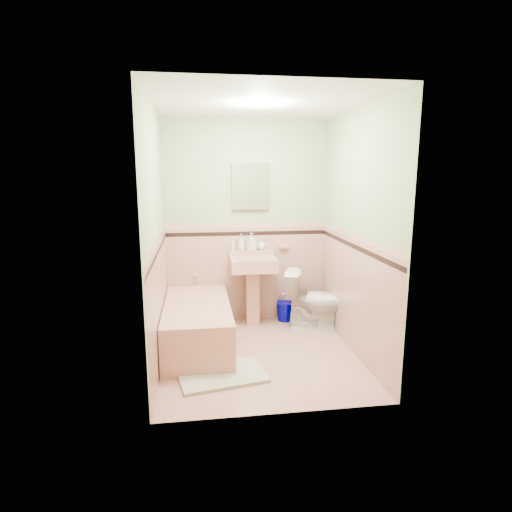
{
  "coord_description": "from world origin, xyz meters",
  "views": [
    {
      "loc": [
        -0.61,
        -4.05,
        1.87
      ],
      "look_at": [
        0.0,
        0.25,
        1.0
      ],
      "focal_mm": 29.57,
      "sensor_mm": 36.0,
      "label": 1
    }
  ],
  "objects": [
    {
      "name": "wall_front",
      "position": [
        0.0,
        -1.1,
        1.25
      ],
      "size": [
        2.5,
        0.0,
        2.5
      ],
      "primitive_type": "plane",
      "rotation": [
        -1.57,
        0.0,
        0.0
      ],
      "color": "beige",
      "rests_on": "ground"
    },
    {
      "name": "accent_right",
      "position": [
        0.98,
        0.0,
        1.12
      ],
      "size": [
        0.0,
        2.2,
        2.2
      ],
      "primitive_type": "plane",
      "rotation": [
        1.57,
        0.0,
        -1.57
      ],
      "color": "black",
      "rests_on": "ground"
    },
    {
      "name": "toilet",
      "position": [
        0.77,
        0.67,
        0.36
      ],
      "size": [
        0.79,
        0.6,
        0.71
      ],
      "primitive_type": "imported",
      "rotation": [
        0.0,
        0.0,
        1.24
      ],
      "color": "white",
      "rests_on": "floor"
    },
    {
      "name": "bathtub",
      "position": [
        -0.63,
        0.33,
        0.23
      ],
      "size": [
        0.7,
        1.5,
        0.45
      ],
      "primitive_type": "cube",
      "color": "tan",
      "rests_on": "floor"
    },
    {
      "name": "wainscot_back",
      "position": [
        0.0,
        1.09,
        0.6
      ],
      "size": [
        2.0,
        0.0,
        2.0
      ],
      "primitive_type": "plane",
      "rotation": [
        1.57,
        0.0,
        0.0
      ],
      "color": "tan",
      "rests_on": "ground"
    },
    {
      "name": "sink_faucet",
      "position": [
        0.05,
        1.0,
        0.95
      ],
      "size": [
        0.02,
        0.02,
        0.1
      ],
      "primitive_type": "cylinder",
      "color": "silver",
      "rests_on": "sink"
    },
    {
      "name": "wall_right",
      "position": [
        1.0,
        0.0,
        1.25
      ],
      "size": [
        0.0,
        2.5,
        2.5
      ],
      "primitive_type": "plane",
      "rotation": [
        1.57,
        0.0,
        -1.57
      ],
      "color": "beige",
      "rests_on": "ground"
    },
    {
      "name": "accent_front",
      "position": [
        0.0,
        -1.08,
        1.12
      ],
      "size": [
        2.0,
        0.0,
        2.0
      ],
      "primitive_type": "plane",
      "rotation": [
        -1.57,
        0.0,
        0.0
      ],
      "color": "black",
      "rests_on": "ground"
    },
    {
      "name": "cap_left",
      "position": [
        -0.98,
        0.0,
        1.22
      ],
      "size": [
        0.0,
        2.2,
        2.2
      ],
      "primitive_type": "plane",
      "rotation": [
        1.57,
        0.0,
        1.57
      ],
      "color": "tan",
      "rests_on": "ground"
    },
    {
      "name": "wainscot_front",
      "position": [
        0.0,
        -1.09,
        0.6
      ],
      "size": [
        2.0,
        0.0,
        2.0
      ],
      "primitive_type": "plane",
      "rotation": [
        -1.57,
        0.0,
        0.0
      ],
      "color": "tan",
      "rests_on": "ground"
    },
    {
      "name": "wall_back",
      "position": [
        0.0,
        1.1,
        1.25
      ],
      "size": [
        2.5,
        0.0,
        2.5
      ],
      "primitive_type": "plane",
      "rotation": [
        1.57,
        0.0,
        0.0
      ],
      "color": "beige",
      "rests_on": "ground"
    },
    {
      "name": "medicine_cabinet",
      "position": [
        0.05,
        1.07,
        1.7
      ],
      "size": [
        0.45,
        0.04,
        0.56
      ],
      "primitive_type": "cube",
      "color": "white",
      "rests_on": "wall_back"
    },
    {
      "name": "wainscot_right",
      "position": [
        0.99,
        0.0,
        0.6
      ],
      "size": [
        0.0,
        2.2,
        2.2
      ],
      "primitive_type": "plane",
      "rotation": [
        1.57,
        0.0,
        -1.57
      ],
      "color": "tan",
      "rests_on": "ground"
    },
    {
      "name": "ceiling",
      "position": [
        0.0,
        0.0,
        2.5
      ],
      "size": [
        2.2,
        2.2,
        0.0
      ],
      "primitive_type": "plane",
      "rotation": [
        3.14,
        0.0,
        0.0
      ],
      "color": "white",
      "rests_on": "ground"
    },
    {
      "name": "tube",
      "position": [
        -0.17,
        1.04,
        0.98
      ],
      "size": [
        0.04,
        0.04,
        0.12
      ],
      "primitive_type": "cylinder",
      "rotation": [
        0.0,
        0.0,
        -0.01
      ],
      "color": "white",
      "rests_on": "sink"
    },
    {
      "name": "shoe",
      "position": [
        -0.41,
        -0.34,
        0.06
      ],
      "size": [
        0.18,
        0.13,
        0.06
      ],
      "primitive_type": "cube",
      "rotation": [
        0.0,
        0.0,
        0.37
      ],
      "color": "#BF1E59",
      "rests_on": "bath_mat"
    },
    {
      "name": "floor",
      "position": [
        0.0,
        0.0,
        0.0
      ],
      "size": [
        2.2,
        2.2,
        0.0
      ],
      "primitive_type": "plane",
      "color": "tan",
      "rests_on": "ground"
    },
    {
      "name": "sink",
      "position": [
        0.05,
        0.86,
        0.43
      ],
      "size": [
        0.55,
        0.48,
        0.86
      ],
      "primitive_type": null,
      "color": "tan",
      "rests_on": "floor"
    },
    {
      "name": "bucket",
      "position": [
        0.48,
        0.99,
        0.12
      ],
      "size": [
        0.26,
        0.26,
        0.24
      ],
      "primitive_type": null,
      "rotation": [
        0.0,
        0.0,
        -0.1
      ],
      "color": "#0000A2",
      "rests_on": "floor"
    },
    {
      "name": "accent_left",
      "position": [
        -0.98,
        0.0,
        1.12
      ],
      "size": [
        0.0,
        2.2,
        2.2
      ],
      "primitive_type": "plane",
      "rotation": [
        1.57,
        0.0,
        1.57
      ],
      "color": "black",
      "rests_on": "ground"
    },
    {
      "name": "soap_bottle_right",
      "position": [
        0.18,
        1.04,
        0.99
      ],
      "size": [
        0.11,
        0.11,
        0.13
      ],
      "primitive_type": "imported",
      "rotation": [
        0.0,
        0.0,
        -0.06
      ],
      "color": "#B2B2B2",
      "rests_on": "sink"
    },
    {
      "name": "tub_faucet",
      "position": [
        -0.63,
        1.05,
        0.63
      ],
      "size": [
        0.04,
        0.12,
        0.04
      ],
      "primitive_type": "cylinder",
      "rotation": [
        1.57,
        0.0,
        0.0
      ],
      "color": "silver",
      "rests_on": "wall_back"
    },
    {
      "name": "wall_left",
      "position": [
        -1.0,
        0.0,
        1.25
      ],
      "size": [
        0.0,
        2.5,
        2.5
      ],
      "primitive_type": "plane",
      "rotation": [
        1.57,
        0.0,
        1.57
      ],
      "color": "beige",
      "rests_on": "ground"
    },
    {
      "name": "cap_back",
      "position": [
        0.0,
        1.08,
        1.22
      ],
      "size": [
        2.0,
        0.0,
        2.0
      ],
      "primitive_type": "plane",
      "rotation": [
        1.57,
        0.0,
        0.0
      ],
      "color": "tan",
      "rests_on": "ground"
    },
    {
      "name": "soap_dish",
      "position": [
        0.47,
        1.06,
        0.95
      ],
      "size": [
        0.11,
        0.07,
        0.04
      ],
      "primitive_type": "cube",
      "color": "tan",
      "rests_on": "wall_back"
    },
    {
      "name": "accent_back",
      "position": [
        0.0,
        1.08,
        1.12
      ],
      "size": [
        2.0,
        0.0,
        2.0
      ],
      "primitive_type": "plane",
      "rotation": [
        1.57,
        0.0,
        0.0
      ],
      "color": "black",
      "rests_on": "ground"
    },
    {
      "name": "soap_bottle_left",
      "position": [
        -0.07,
        1.04,
        1.02
      ],
      "size": [
        0.08,
        0.08,
        0.2
      ],
      "primitive_type": "imported",
      "rotation": [
        0.0,
        0.0,
        0.01
      ],
      "color": "#B2B2B2",
      "rests_on": "sink"
    },
    {
      "name": "cap_right",
      "position": [
        0.98,
        0.0,
        1.22
      ],
      "size": [
        0.0,
        2.2,
        2.2
      ],
      "primitive_type": "plane",
      "rotation": [
        1.57,
        0.0,
        -1.57
      ],
      "color": "tan",
      "rests_on": "ground"
    },
    {
      "name": "wainscot_left",
      "position": [
        -0.99,
        0.0,
        0.6
      ],
      "size": [
        0.0,
        2.2,
        2.2
      ],
      "primitive_type": "plane",
      "rotation": [
        1.57,
        0.0,
        1.57
      ],
      "color": "tan",
      "rests_on": "ground"
    },
    {
      "name": "bath_mat",
      "position": [
        -0.42,
        -0.42,
        0.02
      ],
      "size": [
        0.87,
        0.66,
        0.03
      ],
      "primitive_type": "cube",
      "rotation": [
        0.0,
        0.0,
        0.19
      ],
      "color": "#A2AC8F",
      "rests_on": "floor"
    },
    {
      "name": "cap_front",
      "position": [
        0.0,
        -1.08,
        1.22
      ],
      "size": [
        2.0,
        0.0,
        2.0
      ],
      "primitive_type": "plane",
      "rotation": [
        -1.57,
        0.0,
        0.0
      ],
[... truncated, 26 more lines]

